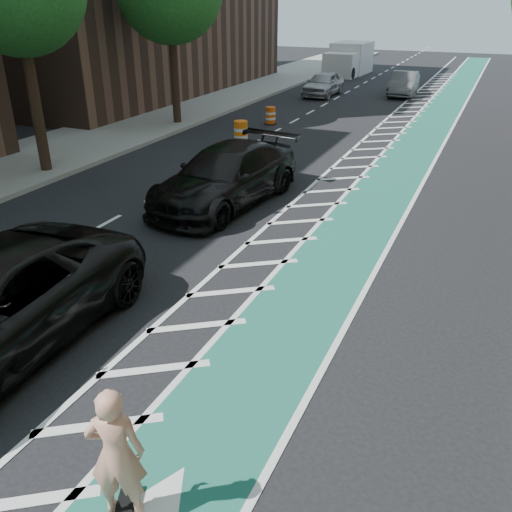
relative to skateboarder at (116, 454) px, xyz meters
The scene contains 14 objects.
ground 3.79m from the skateboarder, 138.24° to the left, with size 120.00×120.00×0.00m, color black.
bike_lane 12.48m from the skateboarder, 88.79° to the left, with size 2.00×90.00×0.01m, color #1C634D.
buffer_strip 12.54m from the skateboarder, 95.67° to the left, with size 1.40×90.00×0.01m, color silver.
sidewalk_left 17.47m from the skateboarder, 134.52° to the left, with size 5.00×90.00×0.15m, color gray.
curb_left 15.86m from the skateboarder, 128.19° to the left, with size 0.12×90.00×0.16m, color gray.
skateboard 0.89m from the skateboarder, 90.00° to the right, with size 0.52×0.80×0.10m.
skateboarder is the anchor object (origin of this frame).
suv_far 10.61m from the skateboarder, 110.44° to the left, with size 2.29×5.64×1.64m, color black.
car_silver 30.16m from the skateboarder, 103.33° to the left, with size 1.66×4.12×1.40m, color #A6A5AA.
car_grey 31.55m from the skateboarder, 94.61° to the left, with size 1.46×4.18×1.38m, color #545559.
box_truck 40.69m from the skateboarder, 101.71° to the left, with size 2.64×5.58×2.29m.
barrel_a 12.22m from the skateboarder, 113.86° to the left, with size 0.58×0.58×0.79m.
barrel_b 17.63m from the skateboarder, 111.07° to the left, with size 0.70×0.70×0.95m.
barrel_c 21.62m from the skateboarder, 108.16° to the left, with size 0.58×0.58×0.80m.
Camera 1 is at (5.91, -5.82, 5.46)m, focal length 38.00 mm.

